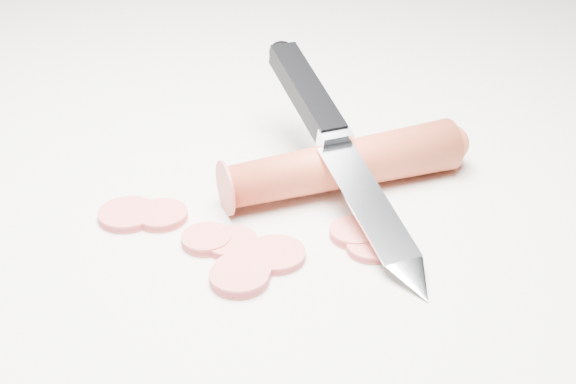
% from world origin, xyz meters
% --- Properties ---
extents(ground, '(2.40, 2.40, 0.00)m').
position_xyz_m(ground, '(0.00, 0.00, 0.00)').
color(ground, silver).
rests_on(ground, ground).
extents(carrot, '(0.15, 0.16, 0.03)m').
position_xyz_m(carrot, '(0.04, 0.03, 0.02)').
color(carrot, '#C13E22').
rests_on(carrot, ground).
extents(carrot_slice_0, '(0.04, 0.04, 0.01)m').
position_xyz_m(carrot_slice_0, '(-0.05, -0.06, 0.00)').
color(carrot_slice_0, '#DC5B4D').
rests_on(carrot_slice_0, ground).
extents(carrot_slice_1, '(0.04, 0.04, 0.01)m').
position_xyz_m(carrot_slice_1, '(0.03, -0.10, 0.00)').
color(carrot_slice_1, '#DC5B4D').
rests_on(carrot_slice_1, ground).
extents(carrot_slice_2, '(0.04, 0.04, 0.01)m').
position_xyz_m(carrot_slice_2, '(0.01, -0.07, 0.00)').
color(carrot_slice_2, '#DC5B4D').
rests_on(carrot_slice_2, ground).
extents(carrot_slice_3, '(0.03, 0.03, 0.01)m').
position_xyz_m(carrot_slice_3, '(0.08, -0.02, 0.00)').
color(carrot_slice_3, '#DC5B4D').
rests_on(carrot_slice_3, ground).
extents(carrot_slice_4, '(0.04, 0.04, 0.01)m').
position_xyz_m(carrot_slice_4, '(0.04, -0.07, 0.00)').
color(carrot_slice_4, '#DC5B4D').
rests_on(carrot_slice_4, ground).
extents(carrot_slice_5, '(0.04, 0.04, 0.01)m').
position_xyz_m(carrot_slice_5, '(-0.07, -0.07, 0.00)').
color(carrot_slice_5, '#DC5B4D').
rests_on(carrot_slice_5, ground).
extents(carrot_slice_6, '(0.04, 0.04, 0.01)m').
position_xyz_m(carrot_slice_6, '(0.03, -0.09, 0.00)').
color(carrot_slice_6, '#DC5B4D').
rests_on(carrot_slice_6, ground).
extents(carrot_slice_7, '(0.03, 0.03, 0.01)m').
position_xyz_m(carrot_slice_7, '(0.09, -0.03, 0.00)').
color(carrot_slice_7, '#DC5B4D').
rests_on(carrot_slice_7, ground).
extents(carrot_slice_8, '(0.03, 0.03, 0.01)m').
position_xyz_m(carrot_slice_8, '(-0.01, -0.07, 0.00)').
color(carrot_slice_8, '#DC5B4D').
rests_on(carrot_slice_8, ground).
extents(kitchen_knife, '(0.22, 0.20, 0.08)m').
position_xyz_m(kitchen_knife, '(0.05, 0.02, 0.04)').
color(kitchen_knife, silver).
rests_on(kitchen_knife, ground).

